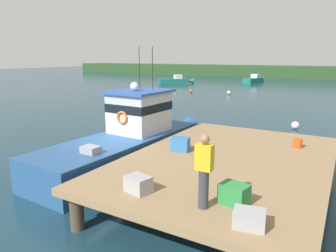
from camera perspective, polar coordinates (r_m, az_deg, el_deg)
The scene contains 16 objects.
ground_plane at distance 12.96m, azimuth -9.83°, elevation -7.40°, with size 200.00×200.00×0.00m, color #193847.
dock at distance 10.33m, azimuth 10.99°, elevation -6.39°, with size 6.00×9.00×1.20m.
main_fishing_boat at distance 13.17m, azimuth -6.83°, elevation -2.38°, with size 2.89×9.87×4.80m.
crate_stack_mid_dock at distance 7.17m, azimuth 12.00°, elevation -12.09°, with size 0.60×0.44×0.46m, color #2D8442.
crate_single_far at distance 7.64m, azimuth -5.47°, elevation -10.53°, with size 0.60×0.44×0.40m, color #9E9EA3.
crate_single_by_cleat at distance 10.76m, azimuth 2.26°, elevation -3.34°, with size 0.60×0.44×0.48m, color #3370B2.
crate_stack_near_edge at distance 6.39m, azimuth 14.62°, elevation -16.06°, with size 0.60×0.44×0.34m, color #9E9EA3.
bait_bucket at distance 12.07m, azimuth 22.59°, elevation -2.89°, with size 0.32×0.32×0.34m, color #E04C19.
deckhand_by_the_boat at distance 6.66m, azimuth 6.60°, elevation -8.01°, with size 0.36×0.22×1.63m.
moored_boat_near_channel at distance 51.27m, azimuth 1.41°, elevation 8.26°, with size 4.87×5.01×1.48m.
moored_boat_mid_harbor at distance 33.83m, azimuth -7.39°, elevation 5.66°, with size 2.93×3.93×1.05m.
moored_boat_outer_mooring at distance 55.33m, azimuth 15.47°, elevation 8.12°, with size 2.34×5.81×1.45m.
mooring_buoy_spare_mooring at distance 20.80m, azimuth 22.24°, elevation 0.13°, with size 0.47×0.47×0.47m, color silver.
mooring_buoy_channel_marker at distance 37.72m, azimuth 11.07°, elevation 6.02°, with size 0.44×0.44×0.44m, color silver.
mooring_buoy_outer at distance 39.07m, azimuth 4.23°, elevation 6.39°, with size 0.37×0.37×0.37m, color #EA5B19.
far_shoreline at distance 71.78m, azimuth 24.09°, elevation 8.98°, with size 120.00×8.00×2.40m, color #284723.
Camera 1 is at (7.92, -9.27, 4.39)m, focal length 33.35 mm.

